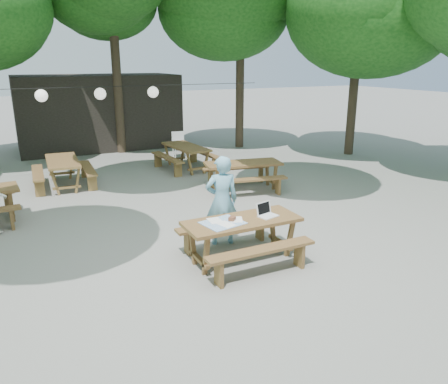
% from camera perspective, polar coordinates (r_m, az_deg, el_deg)
% --- Properties ---
extents(ground, '(80.00, 80.00, 0.00)m').
position_cam_1_polar(ground, '(8.46, -5.47, -6.55)').
color(ground, slate).
rests_on(ground, ground).
extents(pavilion, '(6.00, 3.00, 2.80)m').
position_cam_1_polar(pavilion, '(18.17, -16.14, 10.08)').
color(pavilion, black).
rests_on(pavilion, ground).
extents(main_picnic_table, '(2.00, 1.58, 0.75)m').
position_cam_1_polar(main_picnic_table, '(7.57, 2.35, -6.19)').
color(main_picnic_table, brown).
rests_on(main_picnic_table, ground).
extents(picnic_table_ne, '(2.16, 1.90, 0.75)m').
position_cam_1_polar(picnic_table_ne, '(11.66, 2.48, 2.15)').
color(picnic_table_ne, brown).
rests_on(picnic_table_ne, ground).
extents(picnic_table_far_w, '(1.66, 2.03, 0.75)m').
position_cam_1_polar(picnic_table_far_w, '(12.75, -20.22, 2.39)').
color(picnic_table_far_w, brown).
rests_on(picnic_table_far_w, ground).
extents(picnic_table_far_e, '(1.75, 2.07, 0.75)m').
position_cam_1_polar(picnic_table_far_e, '(13.96, -4.97, 4.56)').
color(picnic_table_far_e, brown).
rests_on(picnic_table_far_e, ground).
extents(woman, '(0.69, 0.53, 1.70)m').
position_cam_1_polar(woman, '(8.10, -0.29, -1.12)').
color(woman, '#6EACC9').
rests_on(woman, ground).
extents(plastic_chair, '(0.49, 0.49, 0.90)m').
position_cam_1_polar(plastic_chair, '(15.73, -5.85, 5.45)').
color(plastic_chair, silver).
rests_on(plastic_chair, ground).
extents(laptop, '(0.38, 0.33, 0.24)m').
position_cam_1_polar(laptop, '(7.62, 5.52, -2.68)').
color(laptop, white).
rests_on(laptop, main_picnic_table).
extents(tabletop_clutter, '(0.80, 0.67, 0.08)m').
position_cam_1_polar(tabletop_clutter, '(7.29, 0.09, -3.92)').
color(tabletop_clutter, '#3877BF').
rests_on(tabletop_clutter, main_picnic_table).
extents(paper_lanterns, '(9.00, 0.34, 0.38)m').
position_cam_1_polar(paper_lanterns, '(13.55, -15.82, 12.26)').
color(paper_lanterns, black).
rests_on(paper_lanterns, ground).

